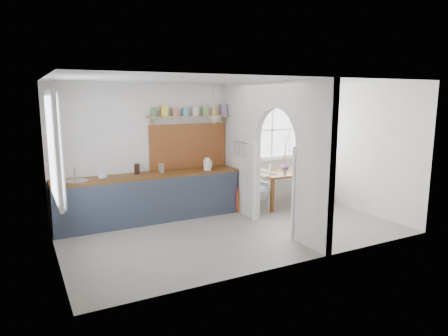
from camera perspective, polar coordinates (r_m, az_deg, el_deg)
name	(u,v)px	position (r m, az deg, el deg)	size (l,w,h in m)	color
floor	(235,231)	(7.12, 1.64, -9.01)	(5.80, 3.20, 0.01)	gray
ceiling	(236,80)	(6.73, 1.76, 12.40)	(5.80, 3.20, 0.01)	silver
walls	(236,158)	(6.80, 1.70, 1.39)	(5.81, 3.21, 2.60)	silver
partition	(268,147)	(7.19, 6.36, 3.02)	(0.12, 3.20, 2.60)	silver
kitchen_window	(52,148)	(5.92, -23.34, 2.65)	(0.10, 1.16, 1.50)	white
nook_window	(272,130)	(9.03, 6.86, 5.41)	(1.76, 0.10, 1.30)	white
counter	(150,197)	(7.74, -10.56, -4.08)	(3.50, 0.60, 0.90)	brown
sink	(76,182)	(7.36, -20.33, -1.83)	(0.40, 0.40, 0.02)	#B3B5B9
backsplash	(189,146)	(8.11, -5.03, 3.13)	(1.65, 0.03, 0.90)	brown
shelf	(190,114)	(7.98, -4.87, 7.74)	(1.75, 0.20, 0.21)	#987354
pendant_lamp	(214,120)	(7.82, -1.46, 6.81)	(0.26, 0.26, 0.16)	silver
utensil_rail	(241,142)	(7.86, 2.38, 3.67)	(0.02, 0.02, 0.50)	#B3B5B9
dining_table	(286,189)	(8.73, 8.81, -2.98)	(1.18, 0.79, 0.74)	brown
chair_left	(255,188)	(8.21, 4.51, -2.81)	(0.45, 0.45, 1.00)	white
chair_right	(316,182)	(9.26, 12.95, -1.90)	(0.40, 0.40, 0.88)	white
kettle	(207,164)	(7.91, -2.40, 0.59)	(0.20, 0.16, 0.24)	silver
mug_a	(105,176)	(7.41, -16.63, -1.07)	(0.11, 0.11, 0.10)	silver
mug_b	(101,176)	(7.39, -17.12, -1.09)	(0.13, 0.13, 0.11)	white
knife_block	(137,169)	(7.68, -12.34, -0.14)	(0.09, 0.12, 0.19)	black
jar	(162,168)	(7.71, -8.92, -0.03)	(0.11, 0.11, 0.18)	#70654F
towel_magenta	(236,199)	(8.14, 1.79, -4.51)	(0.02, 0.03, 0.53)	#A32169
towel_orange	(238,201)	(8.10, 1.99, -4.78)	(0.02, 0.03, 0.45)	#E45801
bowl	(299,170)	(8.78, 10.62, -0.25)	(0.32, 0.32, 0.08)	silver
table_cup	(285,172)	(8.41, 8.69, -0.62)	(0.09, 0.09, 0.09)	#598254
plate	(273,174)	(8.40, 6.96, -0.83)	(0.19, 0.19, 0.02)	#2A2627
vase	(285,167)	(8.86, 8.74, 0.19)	(0.16, 0.16, 0.17)	#533159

